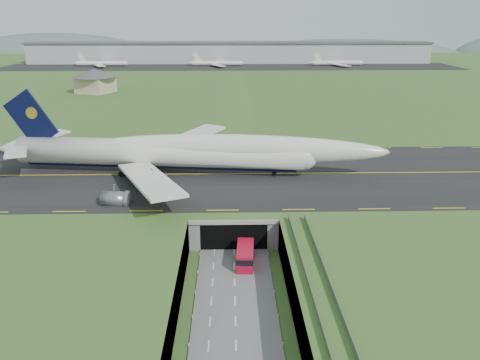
{
  "coord_description": "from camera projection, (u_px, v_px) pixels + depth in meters",
  "views": [
    {
      "loc": [
        -0.6,
        -67.15,
        39.83
      ],
      "look_at": [
        1.38,
        20.0,
        9.21
      ],
      "focal_mm": 35.0,
      "sensor_mm": 36.0,
      "label": 1
    }
  ],
  "objects": [
    {
      "name": "tunnel_portal",
      "position": [
        233.0,
        214.0,
        91.21
      ],
      "size": [
        17.0,
        22.3,
        6.0
      ],
      "color": "gray",
      "rests_on": "ground"
    },
    {
      "name": "airfield_deck",
      "position": [
        234.0,
        257.0,
        75.56
      ],
      "size": [
        800.0,
        800.0,
        6.0
      ],
      "primitive_type": "cube",
      "color": "gray",
      "rests_on": "ground"
    },
    {
      "name": "service_building",
      "position": [
        95.0,
        79.0,
        215.85
      ],
      "size": [
        26.31,
        26.31,
        11.02
      ],
      "rotation": [
        0.0,
        0.0,
        -0.38
      ],
      "color": "#C3AB8C",
      "rests_on": "ground"
    },
    {
      "name": "cargo_terminal",
      "position": [
        230.0,
        52.0,
        354.36
      ],
      "size": [
        320.0,
        67.0,
        15.6
      ],
      "color": "#B2B2B2",
      "rests_on": "ground"
    },
    {
      "name": "shuttle_tram",
      "position": [
        245.0,
        255.0,
        78.88
      ],
      "size": [
        3.29,
        7.7,
        3.08
      ],
      "rotation": [
        0.0,
        0.0,
        -0.06
      ],
      "color": "#B60C27",
      "rests_on": "ground"
    },
    {
      "name": "trench_road",
      "position": [
        235.0,
        299.0,
        69.44
      ],
      "size": [
        12.0,
        75.0,
        0.2
      ],
      "primitive_type": "cube",
      "color": "slate",
      "rests_on": "ground"
    },
    {
      "name": "distant_hills",
      "position": [
        292.0,
        61.0,
        484.86
      ],
      "size": [
        700.0,
        91.0,
        60.0
      ],
      "color": "#50605B",
      "rests_on": "ground"
    },
    {
      "name": "guideway",
      "position": [
        326.0,
        316.0,
        57.0
      ],
      "size": [
        3.0,
        53.0,
        7.05
      ],
      "color": "#A8A8A3",
      "rests_on": "ground"
    },
    {
      "name": "jumbo_jet",
      "position": [
        187.0,
        152.0,
        104.06
      ],
      "size": [
        88.94,
        57.88,
        19.27
      ],
      "rotation": [
        0.0,
        0.0,
        -0.11
      ],
      "color": "silver",
      "rests_on": "ground"
    },
    {
      "name": "taxiway",
      "position": [
        233.0,
        174.0,
        105.66
      ],
      "size": [
        800.0,
        44.0,
        0.18
      ],
      "primitive_type": "cube",
      "color": "black",
      "rests_on": "airfield_deck"
    },
    {
      "name": "ground",
      "position": [
        234.0,
        273.0,
        76.55
      ],
      "size": [
        900.0,
        900.0,
        0.0
      ],
      "primitive_type": "plane",
      "color": "#3E5D25",
      "rests_on": "ground"
    }
  ]
}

